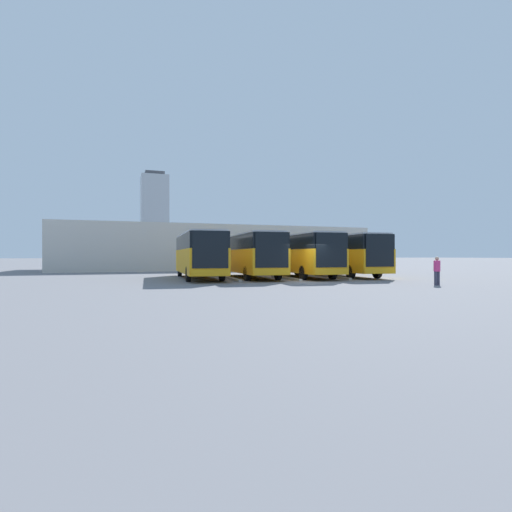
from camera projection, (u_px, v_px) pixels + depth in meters
ground_plane at (308, 282)px, 26.24m from camera, size 600.00×600.00×0.00m
bus_0 at (342, 254)px, 33.59m from camera, size 3.27×11.47×3.40m
curb_divider_0 at (331, 277)px, 31.35m from camera, size 0.63×6.18×0.15m
bus_1 at (300, 254)px, 32.01m from camera, size 3.27×11.47×3.40m
curb_divider_1 at (285, 278)px, 29.77m from camera, size 0.63×6.18×0.15m
bus_2 at (250, 254)px, 31.24m from camera, size 3.27×11.47×3.40m
curb_divider_2 at (231, 278)px, 29.00m from camera, size 0.63×6.18×0.15m
bus_3 at (199, 254)px, 30.02m from camera, size 3.27×11.47×3.40m
pedestrian at (437, 270)px, 23.29m from camera, size 0.42×0.42×1.67m
station_building at (214, 248)px, 52.03m from camera, size 37.90×16.08×5.39m
office_tower at (154, 216)px, 258.75m from camera, size 17.13×17.13×55.98m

